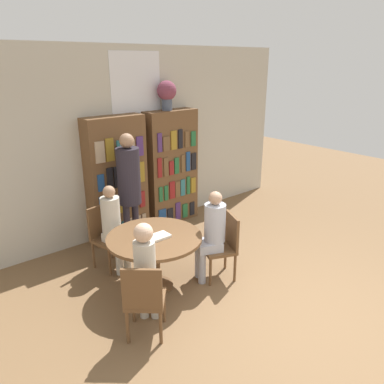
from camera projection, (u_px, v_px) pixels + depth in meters
name	position (u px, v px, depth m)	size (l,w,h in m)	color
ground_plane	(304.00, 318.00, 4.24)	(16.00, 16.00, 0.00)	brown
wall_back	(138.00, 141.00, 6.17)	(6.40, 0.07, 3.00)	beige
bookshelf_left	(117.00, 180.00, 5.88)	(0.95, 0.34, 1.98)	brown
bookshelf_right	(171.00, 168.00, 6.53)	(0.95, 0.34, 1.98)	brown
flower_vase	(167.00, 93.00, 6.07)	(0.32, 0.32, 0.48)	#475166
reading_table	(155.00, 245.00, 4.64)	(1.18, 1.18, 0.72)	brown
chair_near_camera	(144.00, 298.00, 3.80)	(0.56, 0.56, 0.88)	brown
chair_left_side	(106.00, 233.00, 5.20)	(0.48, 0.48, 0.88)	brown
chair_far_side	(224.00, 243.00, 4.92)	(0.53, 0.53, 0.88)	brown
seated_reader_left	(114.00, 224.00, 5.03)	(0.32, 0.39, 1.21)	beige
seated_reader_right	(212.00, 231.00, 4.81)	(0.41, 0.38, 1.22)	#B2B7C6
seated_reader_back	(146.00, 270.00, 3.90)	(0.38, 0.39, 1.25)	beige
librarian_standing	(129.00, 180.00, 5.43)	(0.34, 0.61, 1.80)	#28232D
open_book_on_table	(160.00, 236.00, 4.56)	(0.24, 0.18, 0.03)	silver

